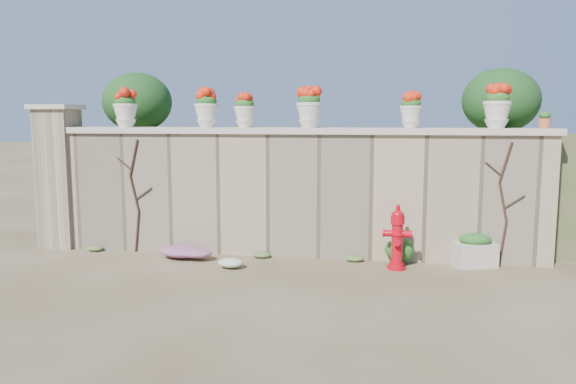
% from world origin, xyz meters
% --- Properties ---
extents(ground, '(80.00, 80.00, 0.00)m').
position_xyz_m(ground, '(0.00, 0.00, 0.00)').
color(ground, brown).
rests_on(ground, ground).
extents(stone_wall, '(8.00, 0.40, 2.00)m').
position_xyz_m(stone_wall, '(0.00, 1.80, 1.00)').
color(stone_wall, '#988465').
rests_on(stone_wall, ground).
extents(wall_cap, '(8.10, 0.52, 0.10)m').
position_xyz_m(wall_cap, '(0.00, 1.80, 2.05)').
color(wall_cap, beige).
rests_on(wall_cap, stone_wall).
extents(gate_pillar, '(0.72, 0.72, 2.48)m').
position_xyz_m(gate_pillar, '(-4.15, 1.80, 1.26)').
color(gate_pillar, '#988465').
rests_on(gate_pillar, ground).
extents(raised_fill, '(9.00, 6.00, 2.00)m').
position_xyz_m(raised_fill, '(0.00, 5.00, 1.00)').
color(raised_fill, '#384C23').
rests_on(raised_fill, ground).
extents(back_shrub_left, '(1.30, 1.30, 1.10)m').
position_xyz_m(back_shrub_left, '(-3.20, 3.00, 2.55)').
color(back_shrub_left, '#143814').
rests_on(back_shrub_left, raised_fill).
extents(back_shrub_right, '(1.30, 1.30, 1.10)m').
position_xyz_m(back_shrub_right, '(3.40, 3.00, 2.55)').
color(back_shrub_right, '#143814').
rests_on(back_shrub_right, raised_fill).
extents(vine_left, '(0.60, 0.04, 1.91)m').
position_xyz_m(vine_left, '(-2.67, 1.58, 0.99)').
color(vine_left, black).
rests_on(vine_left, ground).
extents(vine_right, '(0.60, 0.04, 1.91)m').
position_xyz_m(vine_right, '(3.23, 1.58, 0.99)').
color(vine_right, black).
rests_on(vine_right, ground).
extents(fire_hydrant, '(0.42, 0.30, 0.98)m').
position_xyz_m(fire_hydrant, '(1.64, 1.16, 0.49)').
color(fire_hydrant, red).
rests_on(fire_hydrant, ground).
extents(planter_box, '(0.69, 0.53, 0.51)m').
position_xyz_m(planter_box, '(2.83, 1.51, 0.24)').
color(planter_box, beige).
rests_on(planter_box, ground).
extents(green_shrub, '(0.53, 0.48, 0.51)m').
position_xyz_m(green_shrub, '(1.69, 1.49, 0.25)').
color(green_shrub, '#1E5119').
rests_on(green_shrub, ground).
extents(magenta_clump, '(1.02, 0.68, 0.27)m').
position_xyz_m(magenta_clump, '(-1.61, 1.19, 0.14)').
color(magenta_clump, '#C527A7').
rests_on(magenta_clump, ground).
extents(white_flowers, '(0.54, 0.44, 0.20)m').
position_xyz_m(white_flowers, '(-0.80, 0.83, 0.10)').
color(white_flowers, white).
rests_on(white_flowers, ground).
extents(urn_pot_0, '(0.40, 0.40, 0.63)m').
position_xyz_m(urn_pot_0, '(-2.89, 1.80, 2.41)').
color(urn_pot_0, beige).
rests_on(urn_pot_0, wall_cap).
extents(urn_pot_1, '(0.40, 0.40, 0.62)m').
position_xyz_m(urn_pot_1, '(-1.47, 1.80, 2.41)').
color(urn_pot_1, beige).
rests_on(urn_pot_1, wall_cap).
extents(urn_pot_2, '(0.35, 0.35, 0.55)m').
position_xyz_m(urn_pot_2, '(-0.83, 1.80, 2.37)').
color(urn_pot_2, beige).
rests_on(urn_pot_2, wall_cap).
extents(urn_pot_3, '(0.41, 0.41, 0.64)m').
position_xyz_m(urn_pot_3, '(0.23, 1.80, 2.42)').
color(urn_pot_3, beige).
rests_on(urn_pot_3, wall_cap).
extents(urn_pot_4, '(0.35, 0.35, 0.55)m').
position_xyz_m(urn_pot_4, '(1.83, 1.80, 2.37)').
color(urn_pot_4, beige).
rests_on(urn_pot_4, wall_cap).
extents(urn_pot_5, '(0.42, 0.42, 0.66)m').
position_xyz_m(urn_pot_5, '(3.10, 1.80, 2.43)').
color(urn_pot_5, beige).
rests_on(urn_pot_5, wall_cap).
extents(terracotta_pot, '(0.21, 0.21, 0.25)m').
position_xyz_m(terracotta_pot, '(3.80, 1.80, 2.21)').
color(terracotta_pot, '#C15F3B').
rests_on(terracotta_pot, wall_cap).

